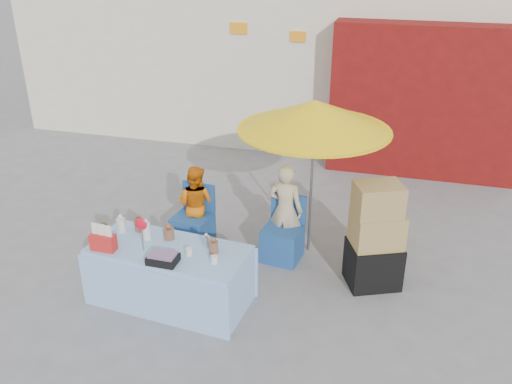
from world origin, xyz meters
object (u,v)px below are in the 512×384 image
(umbrella, at_px, (315,116))
(box_stack, at_px, (375,239))
(vendor_orange, at_px, (196,204))
(vendor_beige, at_px, (285,210))
(chair_left, at_px, (193,228))
(chair_right, at_px, (283,241))
(market_table, at_px, (170,274))

(umbrella, relative_size, box_stack, 1.56)
(box_stack, bearing_deg, vendor_orange, 170.37)
(umbrella, bearing_deg, vendor_beige, -153.43)
(vendor_beige, bearing_deg, box_stack, 167.59)
(vendor_orange, bearing_deg, umbrella, -167.66)
(box_stack, bearing_deg, chair_left, 173.47)
(umbrella, bearing_deg, chair_right, -136.36)
(chair_left, distance_m, chair_right, 1.25)
(vendor_orange, xyz_separation_m, box_stack, (2.43, -0.41, 0.06))
(chair_left, bearing_deg, vendor_beige, 12.95)
(umbrella, bearing_deg, box_stack, -32.48)
(chair_right, height_order, box_stack, box_stack)
(chair_left, height_order, vendor_beige, vendor_beige)
(vendor_beige, distance_m, box_stack, 1.25)
(umbrella, bearing_deg, market_table, -131.26)
(chair_left, bearing_deg, chair_right, 6.81)
(vendor_orange, bearing_deg, market_table, 105.47)
(market_table, xyz_separation_m, vendor_beige, (1.04, 1.38, 0.28))
(chair_right, relative_size, vendor_beige, 0.66)
(vendor_beige, bearing_deg, chair_right, 97.61)
(box_stack, bearing_deg, umbrella, 147.52)
(chair_right, xyz_separation_m, box_stack, (1.18, -0.28, 0.36))
(chair_right, height_order, umbrella, umbrella)
(market_table, height_order, vendor_orange, vendor_orange)
(vendor_orange, relative_size, vendor_beige, 0.87)
(market_table, xyz_separation_m, box_stack, (2.22, 0.96, 0.26))
(chair_right, relative_size, vendor_orange, 0.76)
(vendor_beige, xyz_separation_m, umbrella, (0.30, 0.15, 1.25))
(chair_left, height_order, chair_right, same)
(market_table, bearing_deg, chair_right, 55.32)
(chair_right, distance_m, umbrella, 1.69)
(market_table, distance_m, umbrella, 2.54)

